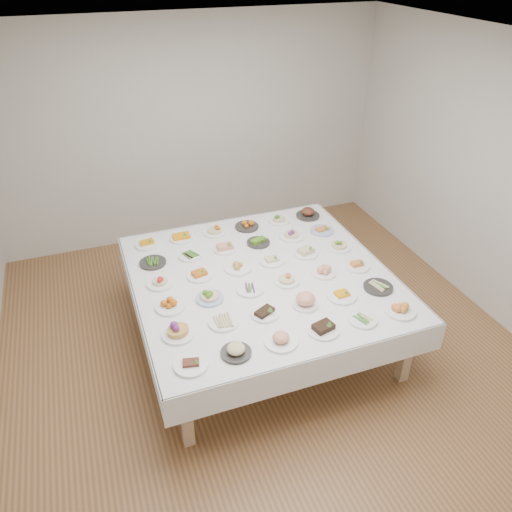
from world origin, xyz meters
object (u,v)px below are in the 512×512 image
object	(u,v)px
display_table	(261,281)
dish_0	(191,362)
dish_18	(160,279)
dish_35	(308,211)

from	to	relation	value
display_table	dish_0	bearing A→B (deg)	-134.56
dish_0	dish_18	distance (m)	1.12
display_table	dish_35	size ratio (longest dim) A/B	8.98
dish_18	display_table	bearing A→B (deg)	-11.27
dish_0	dish_18	xyz separation A→B (m)	(-0.01, 1.12, 0.02)
dish_0	dish_35	bearing A→B (deg)	45.33
dish_0	dish_18	bearing A→B (deg)	90.65
dish_18	dish_35	xyz separation A→B (m)	(1.86, 0.75, 0.01)
display_table	dish_35	distance (m)	1.32
dish_0	dish_35	size ratio (longest dim) A/B	0.97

